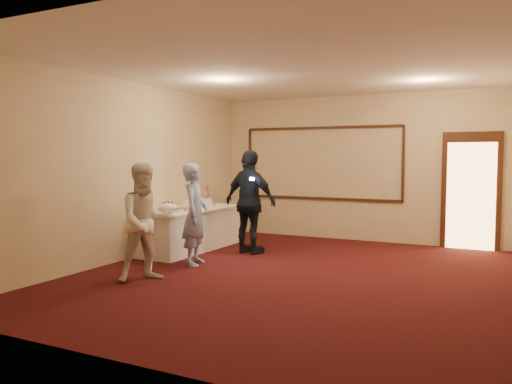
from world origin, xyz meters
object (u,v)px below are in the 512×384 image
pavlova_tray (168,209)px  guest (250,202)px  woman (146,222)px  man (195,214)px  buffet_table (190,229)px  plate_stack_b (207,203)px  cupcake_stand (208,196)px  plate_stack_a (184,205)px  tart (185,209)px

pavlova_tray → guest: bearing=43.0°
woman → man: bearing=32.1°
buffet_table → plate_stack_b: (0.15, 0.38, 0.47)m
plate_stack_b → guest: guest is taller
plate_stack_b → guest: size_ratio=0.11×
plate_stack_b → man: (0.65, -1.42, -0.04)m
cupcake_stand → guest: (1.35, -0.75, -0.01)m
cupcake_stand → plate_stack_a: (0.05, -0.94, -0.10)m
pavlova_tray → guest: guest is taller
plate_stack_a → tart: bearing=-52.8°
cupcake_stand → tart: 1.31m
pavlova_tray → plate_stack_a: (-0.23, 0.82, -0.01)m
tart → woman: (0.62, -1.87, 0.03)m
buffet_table → pavlova_tray: size_ratio=4.46×
buffet_table → plate_stack_a: 0.47m
pavlova_tray → plate_stack_a: bearing=105.5°
cupcake_stand → guest: size_ratio=0.25×
cupcake_stand → man: man is taller
pavlova_tray → guest: (1.07, 1.00, 0.08)m
man → buffet_table: bearing=21.1°
cupcake_stand → woman: 3.27m
pavlova_tray → plate_stack_b: pavlova_tray is taller
tart → guest: size_ratio=0.15×
plate_stack_a → plate_stack_b: bearing=55.1°
plate_stack_a → guest: bearing=7.9°
plate_stack_a → woman: 2.37m
guest → man: bearing=85.2°
pavlova_tray → tart: pavlova_tray is taller
plate_stack_b → tart: plate_stack_b is taller
buffet_table → tart: 0.55m
plate_stack_b → cupcake_stand: bearing=120.8°
pavlova_tray → plate_stack_a: pavlova_tray is taller
plate_stack_a → plate_stack_b: 0.48m
man → woman: 1.17m
pavlova_tray → cupcake_stand: size_ratio=1.16×
plate_stack_b → tart: bearing=-91.4°
plate_stack_b → plate_stack_a: bearing=-124.9°
buffet_table → tart: tart is taller
buffet_table → plate_stack_a: (-0.13, -0.01, 0.45)m
buffet_table → guest: size_ratio=1.31×
cupcake_stand → plate_stack_b: cupcake_stand is taller
tart → guest: 1.17m
pavlova_tray → cupcake_stand: bearing=99.1°
pavlova_tray → plate_stack_b: 1.21m
buffet_table → tart: bearing=-69.5°
buffet_table → pavlova_tray: 0.95m
buffet_table → plate_stack_a: plate_stack_a is taller
tart → woman: woman is taller
man → guest: size_ratio=0.88×
woman → guest: (0.42, 2.38, 0.10)m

